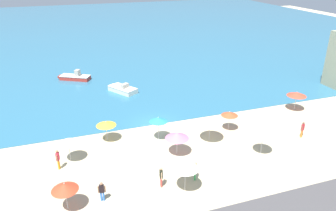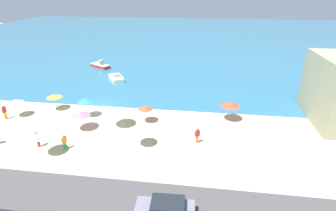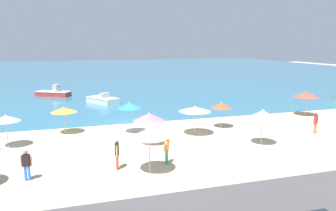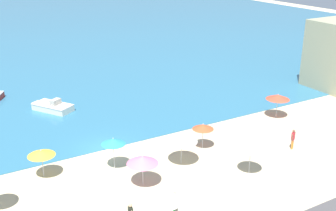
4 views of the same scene
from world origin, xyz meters
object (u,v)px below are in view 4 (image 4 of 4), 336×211
beach_umbrella_7 (181,139)px  bather_5 (174,202)px  skiff_nearshore (53,107)px  beach_umbrella_1 (41,153)px  beach_umbrella_6 (113,141)px  beach_umbrella_5 (203,127)px  beach_umbrella_8 (163,197)px  bather_4 (293,138)px  beach_umbrella_3 (251,146)px  beach_umbrella_2 (278,97)px  beach_umbrella_9 (142,160)px

beach_umbrella_7 → bather_5: bearing=-125.7°
skiff_nearshore → beach_umbrella_1: bearing=-108.4°
beach_umbrella_6 → beach_umbrella_1: bearing=164.0°
beach_umbrella_5 → beach_umbrella_6: (-7.51, 0.47, 0.33)m
beach_umbrella_6 → beach_umbrella_8: (-0.44, -8.12, 0.04)m
bather_4 → skiff_nearshore: 23.02m
beach_umbrella_3 → bather_4: (5.57, 1.28, -1.23)m
beach_umbrella_3 → beach_umbrella_6: beach_umbrella_3 is taller
beach_umbrella_1 → skiff_nearshore: (4.11, 12.33, -1.45)m
beach_umbrella_7 → skiff_nearshore: bearing=109.1°
beach_umbrella_7 → beach_umbrella_8: size_ratio=0.94×
beach_umbrella_2 → skiff_nearshore: (-18.01, 12.34, -1.63)m
beach_umbrella_7 → skiff_nearshore: beach_umbrella_7 is taller
beach_umbrella_5 → bather_5: (-6.68, -6.66, -0.94)m
beach_umbrella_2 → beach_umbrella_7: (-12.63, -3.17, -0.06)m
beach_umbrella_6 → bather_5: bearing=-83.4°
beach_umbrella_3 → skiff_nearshore: (-8.83, 19.23, -1.74)m
beach_umbrella_2 → beach_umbrella_3: 11.48m
beach_umbrella_6 → beach_umbrella_8: size_ratio=0.97×
beach_umbrella_7 → bather_4: size_ratio=1.43×
beach_umbrella_9 → bather_4: 12.99m
beach_umbrella_1 → beach_umbrella_9: bearing=-38.7°
beach_umbrella_7 → beach_umbrella_9: (-3.89, -1.31, -0.07)m
beach_umbrella_8 → skiff_nearshore: beach_umbrella_8 is taller
beach_umbrella_5 → beach_umbrella_9: bearing=-158.6°
bather_5 → skiff_nearshore: size_ratio=0.37×
beach_umbrella_1 → beach_umbrella_6: beach_umbrella_6 is taller
beach_umbrella_7 → bather_4: 9.40m
beach_umbrella_6 → beach_umbrella_8: beach_umbrella_8 is taller
beach_umbrella_8 → beach_umbrella_9: (1.21, 5.01, -0.31)m
beach_umbrella_3 → bather_5: 7.56m
skiff_nearshore → beach_umbrella_8: bearing=-89.3°
bather_5 → skiff_nearshore: bather_5 is taller
beach_umbrella_8 → beach_umbrella_3: bearing=16.9°
beach_umbrella_1 → beach_umbrella_6: bearing=-16.0°
beach_umbrella_3 → beach_umbrella_5: (-0.60, 5.05, -0.31)m
bather_4 → beach_umbrella_8: bearing=-164.6°
beach_umbrella_9 → skiff_nearshore: beach_umbrella_9 is taller
beach_umbrella_2 → bather_4: bearing=-122.8°
beach_umbrella_3 → beach_umbrella_6: size_ratio=1.01×
beach_umbrella_3 → bather_4: size_ratio=1.50×
beach_umbrella_5 → bather_4: bearing=-31.4°
beach_umbrella_7 → bather_5: (-3.84, -5.33, -1.07)m
beach_umbrella_2 → beach_umbrella_9: size_ratio=1.04×
beach_umbrella_1 → beach_umbrella_3: beach_umbrella_3 is taller
beach_umbrella_9 → beach_umbrella_1: bearing=141.3°
beach_umbrella_3 → beach_umbrella_8: size_ratio=0.98×
beach_umbrella_1 → bather_4: bearing=-16.9°
beach_umbrella_2 → beach_umbrella_9: 17.12m
beach_umbrella_5 → bather_5: beach_umbrella_5 is taller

